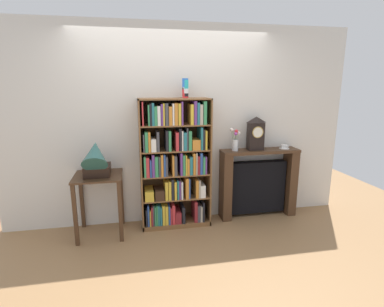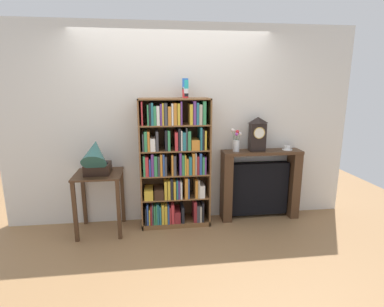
{
  "view_description": "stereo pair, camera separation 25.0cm",
  "coord_description": "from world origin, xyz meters",
  "px_view_note": "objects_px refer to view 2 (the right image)",
  "views": [
    {
      "loc": [
        -0.51,
        -3.59,
        1.84
      ],
      "look_at": [
        0.22,
        0.13,
        0.96
      ],
      "focal_mm": 28.01,
      "sensor_mm": 36.0,
      "label": 1
    },
    {
      "loc": [
        -0.26,
        -3.63,
        1.84
      ],
      "look_at": [
        0.22,
        0.13,
        0.96
      ],
      "focal_mm": 28.01,
      "sensor_mm": 36.0,
      "label": 2
    }
  ],
  "objects_px": {
    "cup_stack": "(185,88)",
    "teacup_with_saucer": "(287,148)",
    "bookshelf": "(174,166)",
    "mantel_clock": "(257,134)",
    "gramophone": "(96,157)",
    "fireplace_mantel": "(260,185)",
    "flower_vase": "(236,142)",
    "side_table_left": "(99,188)"
  },
  "relations": [
    {
      "from": "fireplace_mantel",
      "to": "teacup_with_saucer",
      "type": "bearing_deg",
      "value": -3.61
    },
    {
      "from": "bookshelf",
      "to": "teacup_with_saucer",
      "type": "bearing_deg",
      "value": 1.65
    },
    {
      "from": "mantel_clock",
      "to": "flower_vase",
      "type": "bearing_deg",
      "value": 179.41
    },
    {
      "from": "bookshelf",
      "to": "gramophone",
      "type": "height_order",
      "value": "bookshelf"
    },
    {
      "from": "bookshelf",
      "to": "side_table_left",
      "type": "bearing_deg",
      "value": -174.69
    },
    {
      "from": "bookshelf",
      "to": "side_table_left",
      "type": "height_order",
      "value": "bookshelf"
    },
    {
      "from": "bookshelf",
      "to": "cup_stack",
      "type": "distance_m",
      "value": 0.99
    },
    {
      "from": "side_table_left",
      "to": "gramophone",
      "type": "xyz_separation_m",
      "value": [
        0.0,
        -0.08,
        0.41
      ]
    },
    {
      "from": "cup_stack",
      "to": "flower_vase",
      "type": "bearing_deg",
      "value": 1.16
    },
    {
      "from": "side_table_left",
      "to": "teacup_with_saucer",
      "type": "height_order",
      "value": "teacup_with_saucer"
    },
    {
      "from": "gramophone",
      "to": "fireplace_mantel",
      "type": "bearing_deg",
      "value": 6.19
    },
    {
      "from": "bookshelf",
      "to": "cup_stack",
      "type": "height_order",
      "value": "cup_stack"
    },
    {
      "from": "flower_vase",
      "to": "side_table_left",
      "type": "bearing_deg",
      "value": -175.7
    },
    {
      "from": "bookshelf",
      "to": "mantel_clock",
      "type": "height_order",
      "value": "bookshelf"
    },
    {
      "from": "cup_stack",
      "to": "teacup_with_saucer",
      "type": "relative_size",
      "value": 1.69
    },
    {
      "from": "gramophone",
      "to": "fireplace_mantel",
      "type": "height_order",
      "value": "gramophone"
    },
    {
      "from": "bookshelf",
      "to": "teacup_with_saucer",
      "type": "height_order",
      "value": "bookshelf"
    },
    {
      "from": "gramophone",
      "to": "cup_stack",
      "type": "bearing_deg",
      "value": 10.12
    },
    {
      "from": "gramophone",
      "to": "mantel_clock",
      "type": "bearing_deg",
      "value": 5.74
    },
    {
      "from": "mantel_clock",
      "to": "cup_stack",
      "type": "bearing_deg",
      "value": -179.36
    },
    {
      "from": "bookshelf",
      "to": "teacup_with_saucer",
      "type": "xyz_separation_m",
      "value": [
        1.55,
        0.04,
        0.18
      ]
    },
    {
      "from": "cup_stack",
      "to": "side_table_left",
      "type": "height_order",
      "value": "cup_stack"
    },
    {
      "from": "side_table_left",
      "to": "gramophone",
      "type": "distance_m",
      "value": 0.42
    },
    {
      "from": "side_table_left",
      "to": "teacup_with_saucer",
      "type": "bearing_deg",
      "value": 3.04
    },
    {
      "from": "bookshelf",
      "to": "teacup_with_saucer",
      "type": "relative_size",
      "value": 11.85
    },
    {
      "from": "gramophone",
      "to": "teacup_with_saucer",
      "type": "bearing_deg",
      "value": 4.79
    },
    {
      "from": "fireplace_mantel",
      "to": "flower_vase",
      "type": "height_order",
      "value": "flower_vase"
    },
    {
      "from": "side_table_left",
      "to": "mantel_clock",
      "type": "bearing_deg",
      "value": 3.62
    },
    {
      "from": "gramophone",
      "to": "mantel_clock",
      "type": "xyz_separation_m",
      "value": [
        2.06,
        0.21,
        0.2
      ]
    },
    {
      "from": "bookshelf",
      "to": "flower_vase",
      "type": "height_order",
      "value": "bookshelf"
    },
    {
      "from": "cup_stack",
      "to": "fireplace_mantel",
      "type": "xyz_separation_m",
      "value": [
        1.04,
        0.04,
        -1.32
      ]
    },
    {
      "from": "fireplace_mantel",
      "to": "teacup_with_saucer",
      "type": "relative_size",
      "value": 7.65
    },
    {
      "from": "cup_stack",
      "to": "gramophone",
      "type": "relative_size",
      "value": 0.47
    },
    {
      "from": "fireplace_mantel",
      "to": "flower_vase",
      "type": "bearing_deg",
      "value": -176.52
    },
    {
      "from": "side_table_left",
      "to": "flower_vase",
      "type": "relative_size",
      "value": 2.5
    },
    {
      "from": "cup_stack",
      "to": "mantel_clock",
      "type": "xyz_separation_m",
      "value": [
        0.96,
        0.01,
        -0.6
      ]
    },
    {
      "from": "bookshelf",
      "to": "flower_vase",
      "type": "relative_size",
      "value": 5.44
    },
    {
      "from": "fireplace_mantel",
      "to": "mantel_clock",
      "type": "distance_m",
      "value": 0.72
    },
    {
      "from": "gramophone",
      "to": "flower_vase",
      "type": "distance_m",
      "value": 1.79
    },
    {
      "from": "bookshelf",
      "to": "gramophone",
      "type": "bearing_deg",
      "value": -170.16
    },
    {
      "from": "fireplace_mantel",
      "to": "teacup_with_saucer",
      "type": "distance_m",
      "value": 0.63
    },
    {
      "from": "gramophone",
      "to": "bookshelf",
      "type": "bearing_deg",
      "value": 9.84
    }
  ]
}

